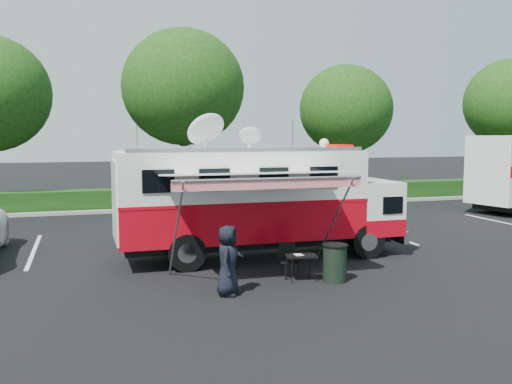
% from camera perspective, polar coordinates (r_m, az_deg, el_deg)
% --- Properties ---
extents(ground_plane, '(120.00, 120.00, 0.00)m').
position_cam_1_polar(ground_plane, '(16.95, 0.50, -6.57)').
color(ground_plane, black).
rests_on(ground_plane, ground).
extents(back_border, '(60.00, 6.14, 8.87)m').
position_cam_1_polar(back_border, '(29.36, -5.02, 8.52)').
color(back_border, '#9E998E').
rests_on(back_border, ground_plane).
extents(stall_lines, '(24.12, 5.50, 0.01)m').
position_cam_1_polar(stall_lines, '(19.65, -3.54, -4.83)').
color(stall_lines, silver).
rests_on(stall_lines, ground_plane).
extents(command_truck, '(8.43, 2.32, 4.05)m').
position_cam_1_polar(command_truck, '(16.64, 0.26, -0.75)').
color(command_truck, black).
rests_on(command_truck, ground_plane).
extents(awning, '(4.60, 2.40, 2.78)m').
position_cam_1_polar(awning, '(14.04, 0.25, 1.57)').
color(awning, white).
rests_on(awning, ground_plane).
extents(person, '(0.79, 0.92, 1.60)m').
position_cam_1_polar(person, '(13.17, -2.83, -10.26)').
color(person, black).
rests_on(person, ground_plane).
extents(folding_table, '(0.87, 0.69, 0.66)m').
position_cam_1_polar(folding_table, '(14.27, 4.54, -6.49)').
color(folding_table, black).
rests_on(folding_table, ground_plane).
extents(folding_chair, '(0.55, 0.58, 0.88)m').
position_cam_1_polar(folding_chair, '(14.66, 3.23, -6.49)').
color(folding_chair, black).
rests_on(folding_chair, ground_plane).
extents(trash_bin, '(0.63, 0.63, 0.94)m').
position_cam_1_polar(trash_bin, '(14.32, 7.88, -7.03)').
color(trash_bin, black).
rests_on(trash_bin, ground_plane).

